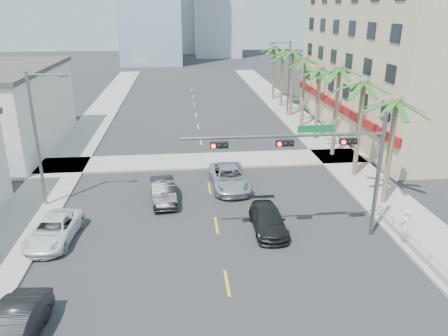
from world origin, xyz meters
name	(u,v)px	position (x,y,z in m)	size (l,w,h in m)	color
sidewalk_right	(346,164)	(12.00, 20.00, 0.07)	(4.00, 120.00, 0.15)	gray
sidewalk_left	(57,174)	(-12.00, 20.00, 0.07)	(4.00, 120.00, 0.15)	gray
sidewalk_cross	(205,161)	(0.00, 22.00, 0.07)	(80.00, 4.00, 0.15)	gray
building_right	(411,61)	(21.99, 30.00, 7.50)	(15.25, 28.00, 15.00)	tan
traffic_signal_mast	(325,155)	(5.78, 7.95, 5.06)	(11.12, 0.54, 7.20)	slate
palm_tree_0	(397,101)	(11.60, 12.00, 7.08)	(4.80, 4.80, 7.80)	brown
palm_tree_1	(364,83)	(11.60, 17.20, 7.43)	(4.80, 4.80, 8.16)	brown
palm_tree_2	(340,69)	(11.60, 22.40, 7.78)	(4.80, 4.80, 8.52)	brown
palm_tree_3	(320,69)	(11.60, 27.60, 7.08)	(4.80, 4.80, 7.80)	brown
palm_tree_4	(305,59)	(11.60, 32.80, 7.43)	(4.80, 4.80, 8.16)	brown
palm_tree_5	(293,52)	(11.60, 38.00, 7.78)	(4.80, 4.80, 8.52)	brown
palm_tree_6	(283,53)	(11.60, 43.20, 7.08)	(4.80, 4.80, 7.80)	brown
palm_tree_7	(275,47)	(11.60, 48.40, 7.43)	(4.80, 4.80, 8.16)	brown
streetlight_left	(39,134)	(-11.00, 14.00, 5.06)	(2.55, 0.25, 9.00)	slate
streetlight_right	(287,75)	(11.00, 38.00, 5.06)	(2.55, 0.25, 9.00)	slate
guardrail	(410,240)	(10.30, 6.00, 0.67)	(0.08, 8.08, 1.00)	silver
car_parked_mid	(13,329)	(-8.81, 0.74, 0.76)	(1.62, 4.64, 1.53)	black
car_parked_far	(54,230)	(-9.40, 9.10, 0.68)	(2.26, 4.90, 1.36)	white
car_lane_left	(163,191)	(-3.34, 14.03, 0.75)	(1.58, 4.53, 1.49)	black
car_lane_center	(229,178)	(1.48, 15.99, 0.79)	(2.61, 5.67, 1.58)	silver
car_lane_right	(268,220)	(3.04, 9.12, 0.67)	(1.87, 4.60, 1.34)	black
pedestrian	(405,226)	(10.30, 6.68, 1.16)	(0.73, 0.48, 2.01)	white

